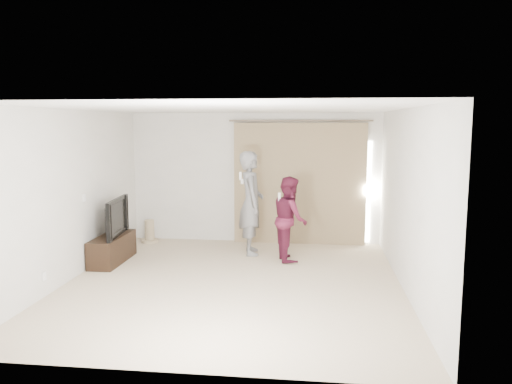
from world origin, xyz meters
The scene contains 10 objects.
floor centered at (0.00, 0.00, 0.00)m, with size 5.50×5.50×0.00m, color #C2B091.
wall_back centered at (0.00, 2.75, 1.30)m, with size 5.00×0.04×2.60m, color silver.
wall_left centered at (-2.50, 0.00, 1.30)m, with size 0.04×5.50×2.60m.
ceiling centered at (0.00, 0.00, 2.60)m, with size 5.00×5.50×0.01m, color white.
curtain centered at (0.91, 2.68, 1.20)m, with size 2.80×0.11×2.46m.
tv_console centered at (-2.27, 0.92, 0.23)m, with size 0.42×1.21×0.47m, color black.
tv centered at (-2.27, 0.92, 0.79)m, with size 1.13×0.15×0.65m, color black.
scratching_post centered at (-2.10, 2.40, 0.18)m, with size 0.34×0.34×0.46m.
person_man centered at (0.05, 1.77, 0.95)m, with size 0.59×0.77×1.89m.
person_woman centered at (0.78, 1.42, 0.74)m, with size 0.72×0.84×1.48m.
Camera 1 is at (1.19, -7.15, 2.38)m, focal length 35.00 mm.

